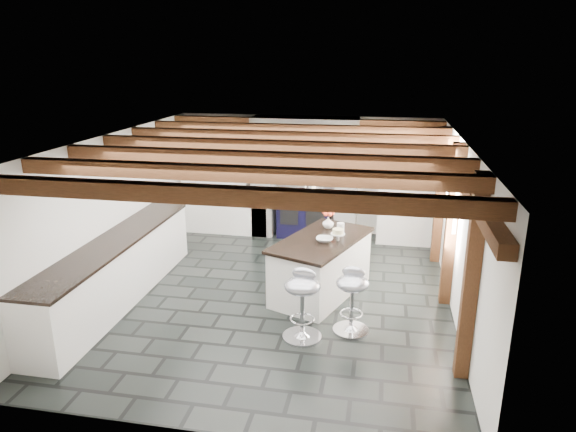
% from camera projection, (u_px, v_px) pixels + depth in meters
% --- Properties ---
extents(ground, '(6.00, 6.00, 0.00)m').
position_uv_depth(ground, '(276.00, 294.00, 7.62)').
color(ground, black).
rests_on(ground, ground).
extents(room_shell, '(6.00, 6.03, 6.00)m').
position_uv_depth(room_shell, '(258.00, 198.00, 8.74)').
color(room_shell, white).
rests_on(room_shell, ground).
extents(range_cooker, '(1.00, 0.63, 0.99)m').
position_uv_depth(range_cooker, '(304.00, 213.00, 9.99)').
color(range_cooker, black).
rests_on(range_cooker, ground).
extents(kitchen_island, '(1.48, 1.96, 1.15)m').
position_uv_depth(kitchen_island, '(321.00, 265.00, 7.53)').
color(kitchen_island, white).
rests_on(kitchen_island, ground).
extents(bar_stool_near, '(0.46, 0.46, 0.86)m').
position_uv_depth(bar_stool_near, '(352.00, 293.00, 6.44)').
color(bar_stool_near, silver).
rests_on(bar_stool_near, ground).
extents(bar_stool_far, '(0.53, 0.53, 0.91)m').
position_uv_depth(bar_stool_far, '(303.00, 297.00, 6.28)').
color(bar_stool_far, silver).
rests_on(bar_stool_far, ground).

